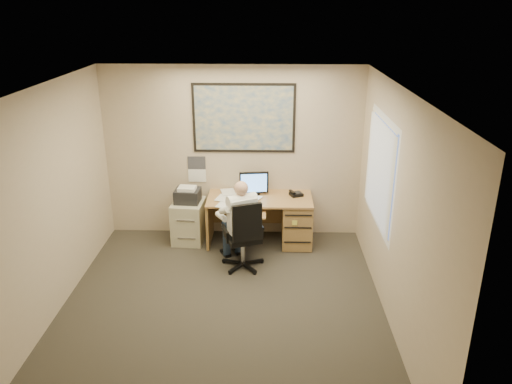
{
  "coord_description": "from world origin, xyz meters",
  "views": [
    {
      "loc": [
        0.56,
        -5.2,
        3.56
      ],
      "look_at": [
        0.39,
        1.3,
        1.07
      ],
      "focal_mm": 35.0,
      "sensor_mm": 36.0,
      "label": 1
    }
  ],
  "objects_px": {
    "desk": "(281,216)",
    "person": "(243,224)",
    "office_chair": "(241,248)",
    "filing_cabinet": "(189,218)"
  },
  "relations": [
    {
      "from": "desk",
      "to": "filing_cabinet",
      "type": "bearing_deg",
      "value": 179.46
    },
    {
      "from": "desk",
      "to": "office_chair",
      "type": "xyz_separation_m",
      "value": [
        -0.57,
        -0.84,
        -0.14
      ]
    },
    {
      "from": "filing_cabinet",
      "to": "person",
      "type": "height_order",
      "value": "person"
    },
    {
      "from": "desk",
      "to": "person",
      "type": "height_order",
      "value": "person"
    },
    {
      "from": "desk",
      "to": "person",
      "type": "xyz_separation_m",
      "value": [
        -0.55,
        -0.76,
        0.2
      ]
    },
    {
      "from": "desk",
      "to": "filing_cabinet",
      "type": "distance_m",
      "value": 1.44
    },
    {
      "from": "office_chair",
      "to": "person",
      "type": "bearing_deg",
      "value": 58.14
    },
    {
      "from": "person",
      "to": "filing_cabinet",
      "type": "bearing_deg",
      "value": 111.44
    },
    {
      "from": "filing_cabinet",
      "to": "person",
      "type": "distance_m",
      "value": 1.2
    },
    {
      "from": "filing_cabinet",
      "to": "office_chair",
      "type": "xyz_separation_m",
      "value": [
        0.87,
        -0.85,
        -0.08
      ]
    }
  ]
}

